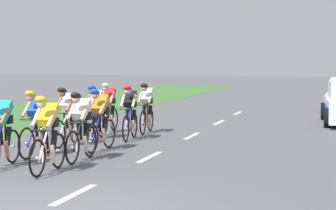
% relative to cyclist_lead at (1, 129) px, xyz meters
% --- Properties ---
extents(grass_verge, '(7.00, 60.00, 0.01)m').
position_rel_cyclist_lead_xyz_m(grass_verge, '(-5.72, 10.76, -0.78)').
color(grass_verge, '#3D7033').
rests_on(grass_verge, ground).
extents(lane_markings_centre, '(0.14, 21.60, 0.01)m').
position_rel_cyclist_lead_xyz_m(lane_markings_centre, '(2.51, 4.12, -0.78)').
color(lane_markings_centre, white).
rests_on(lane_markings_centre, ground).
extents(cyclist_lead, '(0.45, 1.72, 1.56)m').
position_rel_cyclist_lead_xyz_m(cyclist_lead, '(0.00, 0.00, 0.00)').
color(cyclist_lead, black).
rests_on(cyclist_lead, ground).
extents(cyclist_second, '(0.44, 1.72, 1.56)m').
position_rel_cyclist_lead_xyz_m(cyclist_second, '(1.19, -0.27, 0.00)').
color(cyclist_second, black).
rests_on(cyclist_second, ground).
extents(cyclist_third, '(0.42, 1.72, 1.56)m').
position_rel_cyclist_lead_xyz_m(cyclist_third, '(-0.01, 1.48, 0.00)').
color(cyclist_third, black).
rests_on(cyclist_third, ground).
extents(cyclist_fourth, '(0.42, 1.72, 1.56)m').
position_rel_cyclist_lead_xyz_m(cyclist_fourth, '(1.23, 1.19, 0.00)').
color(cyclist_fourth, black).
rests_on(cyclist_fourth, ground).
extents(cyclist_fifth, '(0.42, 1.72, 1.56)m').
position_rel_cyclist_lead_xyz_m(cyclist_fifth, '(-0.07, 3.18, 0.00)').
color(cyclist_fifth, black).
rests_on(cyclist_fifth, ground).
extents(cyclist_sixth, '(0.43, 1.72, 1.56)m').
position_rel_cyclist_lead_xyz_m(cyclist_sixth, '(1.05, 2.69, 0.00)').
color(cyclist_sixth, black).
rests_on(cyclist_sixth, ground).
extents(cyclist_seventh, '(0.44, 1.72, 1.56)m').
position_rel_cyclist_lead_xyz_m(cyclist_seventh, '(0.08, 4.65, 0.00)').
color(cyclist_seventh, black).
rests_on(cyclist_seventh, ground).
extents(cyclist_eighth, '(0.45, 1.72, 1.56)m').
position_rel_cyclist_lead_xyz_m(cyclist_eighth, '(1.05, 4.80, 0.00)').
color(cyclist_eighth, black).
rests_on(cyclist_eighth, ground).
extents(cyclist_ninth, '(0.43, 1.72, 1.56)m').
position_rel_cyclist_lead_xyz_m(cyclist_ninth, '(-0.12, 6.15, 0.00)').
color(cyclist_ninth, black).
rests_on(cyclist_ninth, ground).
extents(cyclist_tenth, '(0.44, 1.72, 1.56)m').
position_rel_cyclist_lead_xyz_m(cyclist_tenth, '(1.01, 6.42, 0.00)').
color(cyclist_tenth, black).
rests_on(cyclist_tenth, ground).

